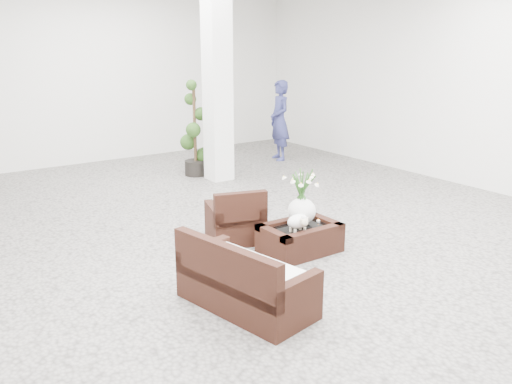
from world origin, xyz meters
TOP-DOWN VIEW (x-y plane):
  - ground at (0.00, 0.00)m, footprint 11.00×11.00m
  - column at (1.20, 2.80)m, footprint 0.40×0.40m
  - coffee_table at (0.18, -0.76)m, footprint 0.90×0.60m
  - sheep_figurine at (0.06, -0.86)m, footprint 0.28×0.23m
  - planter_narcissus at (0.28, -0.66)m, footprint 0.44×0.44m
  - tealight at (0.48, -0.74)m, footprint 0.04×0.04m
  - armchair at (-0.24, 0.02)m, footprint 0.81×0.79m
  - loveseat at (-1.11, -1.55)m, footprint 0.88×1.42m
  - topiary at (1.00, 3.30)m, footprint 0.46×0.46m
  - shopper at (3.10, 3.50)m, footprint 0.53×0.68m

SIDE VIEW (x-z plane):
  - ground at x=0.00m, z-range 0.00..0.00m
  - coffee_table at x=0.18m, z-range 0.00..0.31m
  - tealight at x=0.48m, z-range 0.31..0.34m
  - armchair at x=-0.24m, z-range 0.00..0.70m
  - loveseat at x=-1.11m, z-range 0.00..0.71m
  - sheep_figurine at x=0.06m, z-range 0.31..0.52m
  - planter_narcissus at x=0.28m, z-range 0.31..1.11m
  - shopper at x=3.10m, z-range 0.00..1.65m
  - topiary at x=1.00m, z-range 0.00..1.72m
  - column at x=1.20m, z-range 0.00..3.50m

